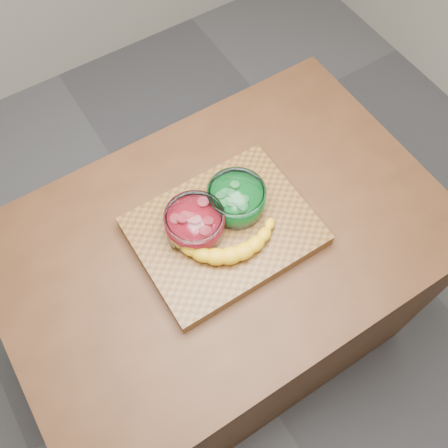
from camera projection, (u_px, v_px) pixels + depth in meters
ground at (224, 332)px, 2.11m from camera, size 3.50×3.50×0.00m
counter at (224, 294)px, 1.72m from camera, size 1.20×0.80×0.90m
cutting_board at (224, 231)px, 1.30m from camera, size 0.45×0.35×0.04m
bowl_red at (195, 223)px, 1.25m from camera, size 0.15×0.15×0.07m
bowl_green at (236, 199)px, 1.29m from camera, size 0.15×0.15×0.07m
banana at (228, 237)px, 1.25m from camera, size 0.29×0.18×0.04m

